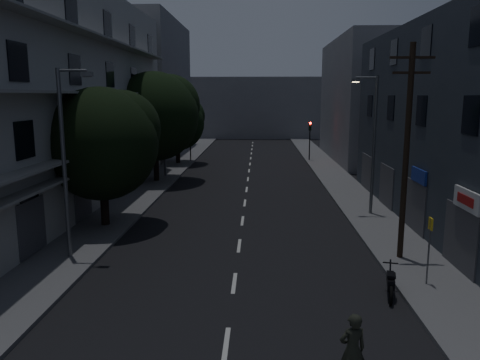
{
  "coord_description": "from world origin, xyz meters",
  "views": [
    {
      "loc": [
        0.89,
        -10.31,
        7.04
      ],
      "look_at": [
        0.0,
        12.0,
        3.0
      ],
      "focal_mm": 35.0,
      "sensor_mm": 36.0,
      "label": 1
    }
  ],
  "objects": [
    {
      "name": "ground",
      "position": [
        0.0,
        25.0,
        0.0
      ],
      "size": [
        160.0,
        160.0,
        0.0
      ],
      "primitive_type": "plane",
      "color": "black",
      "rests_on": "ground"
    },
    {
      "name": "sidewalk_left",
      "position": [
        -7.5,
        25.0,
        0.07
      ],
      "size": [
        3.0,
        90.0,
        0.15
      ],
      "primitive_type": "cube",
      "color": "#565659",
      "rests_on": "ground"
    },
    {
      "name": "sidewalk_right",
      "position": [
        7.5,
        25.0,
        0.07
      ],
      "size": [
        3.0,
        90.0,
        0.15
      ],
      "primitive_type": "cube",
      "color": "#565659",
      "rests_on": "ground"
    },
    {
      "name": "lane_markings",
      "position": [
        0.0,
        31.25,
        0.01
      ],
      "size": [
        0.15,
        60.5,
        0.01
      ],
      "color": "beige",
      "rests_on": "ground"
    },
    {
      "name": "building_left",
      "position": [
        -11.98,
        18.0,
        6.99
      ],
      "size": [
        7.0,
        36.0,
        14.0
      ],
      "color": "#A6A5A1",
      "rests_on": "ground"
    },
    {
      "name": "building_right",
      "position": [
        11.99,
        14.0,
        5.5
      ],
      "size": [
        6.19,
        28.0,
        11.0
      ],
      "color": "#2B323B",
      "rests_on": "ground"
    },
    {
      "name": "building_far_left",
      "position": [
        -12.0,
        48.0,
        8.0
      ],
      "size": [
        6.0,
        20.0,
        16.0
      ],
      "primitive_type": "cube",
      "color": "slate",
      "rests_on": "ground"
    },
    {
      "name": "building_far_right",
      "position": [
        12.0,
        42.0,
        6.5
      ],
      "size": [
        6.0,
        20.0,
        13.0
      ],
      "primitive_type": "cube",
      "color": "slate",
      "rests_on": "ground"
    },
    {
      "name": "building_far_end",
      "position": [
        0.0,
        70.0,
        5.0
      ],
      "size": [
        24.0,
        8.0,
        10.0
      ],
      "primitive_type": "cube",
      "color": "slate",
      "rests_on": "ground"
    },
    {
      "name": "tree_near",
      "position": [
        -7.33,
        13.99,
        4.76
      ],
      "size": [
        5.97,
        5.97,
        7.37
      ],
      "color": "black",
      "rests_on": "sidewalk_left"
    },
    {
      "name": "tree_mid",
      "position": [
        -7.43,
        27.4,
        5.66
      ],
      "size": [
        7.16,
        7.16,
        8.81
      ],
      "color": "black",
      "rests_on": "sidewalk_left"
    },
    {
      "name": "tree_far",
      "position": [
        -7.4,
        37.55,
        4.45
      ],
      "size": [
        5.55,
        5.55,
        6.87
      ],
      "color": "black",
      "rests_on": "sidewalk_left"
    },
    {
      "name": "traffic_signal_far_right",
      "position": [
        6.39,
        40.25,
        3.1
      ],
      "size": [
        0.28,
        0.37,
        4.1
      ],
      "color": "black",
      "rests_on": "sidewalk_right"
    },
    {
      "name": "traffic_signal_far_left",
      "position": [
        -6.41,
        39.29,
        3.1
      ],
      "size": [
        0.28,
        0.37,
        4.1
      ],
      "color": "black",
      "rests_on": "sidewalk_left"
    },
    {
      "name": "street_lamp_left_near",
      "position": [
        -7.19,
        8.87,
        4.6
      ],
      "size": [
        1.51,
        0.25,
        8.0
      ],
      "color": "slate",
      "rests_on": "sidewalk_left"
    },
    {
      "name": "street_lamp_right",
      "position": [
        7.46,
        17.01,
        4.6
      ],
      "size": [
        1.51,
        0.25,
        8.0
      ],
      "color": "#5A5D61",
      "rests_on": "sidewalk_right"
    },
    {
      "name": "street_lamp_left_far",
      "position": [
        -7.07,
        29.43,
        4.6
      ],
      "size": [
        1.51,
        0.25,
        8.0
      ],
      "color": "#525359",
      "rests_on": "sidewalk_left"
    },
    {
      "name": "utility_pole",
      "position": [
        7.05,
        9.3,
        4.87
      ],
      "size": [
        1.8,
        0.24,
        9.0
      ],
      "color": "black",
      "rests_on": "sidewalk_right"
    },
    {
      "name": "bus_stop_sign",
      "position": [
        7.17,
        6.37,
        1.89
      ],
      "size": [
        0.06,
        0.35,
        2.52
      ],
      "color": "#595B60",
      "rests_on": "sidewalk_right"
    },
    {
      "name": "motorcycle",
      "position": [
        5.58,
        5.47,
        0.48
      ],
      "size": [
        0.68,
        1.86,
        1.21
      ],
      "rotation": [
        0.0,
        0.0,
        -0.23
      ],
      "color": "black",
      "rests_on": "ground"
    }
  ]
}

